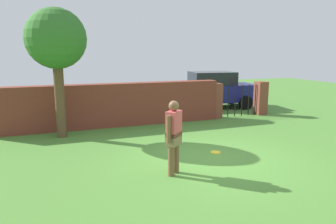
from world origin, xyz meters
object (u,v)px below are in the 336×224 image
object	(u,v)px
car	(212,90)
tree	(56,41)
frisbee_yellow	(216,152)
person	(174,134)

from	to	relation	value
car	tree	bearing A→B (deg)	-148.26
frisbee_yellow	car	bearing A→B (deg)	62.51
tree	frisbee_yellow	xyz separation A→B (m)	(3.73, -3.13, -2.95)
tree	car	size ratio (longest dim) A/B	0.89
tree	frisbee_yellow	distance (m)	5.69
car	frisbee_yellow	size ratio (longest dim) A/B	16.27
person	frisbee_yellow	world-z (taller)	person
frisbee_yellow	person	bearing A→B (deg)	-148.17
person	frisbee_yellow	xyz separation A→B (m)	(1.59, 0.99, -0.89)
person	car	size ratio (longest dim) A/B	0.37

